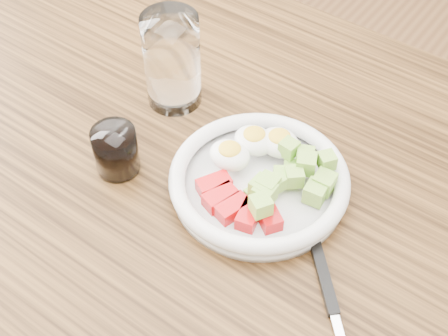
# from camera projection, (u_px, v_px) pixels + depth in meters

# --- Properties ---
(dining_table) EXTENTS (1.50, 0.90, 0.77)m
(dining_table) POSITION_uv_depth(u_px,v_px,m) (225.00, 232.00, 0.94)
(dining_table) COLOR brown
(dining_table) RESTS_ON ground
(bowl) EXTENTS (0.25, 0.25, 0.06)m
(bowl) POSITION_uv_depth(u_px,v_px,m) (260.00, 178.00, 0.85)
(bowl) COLOR white
(bowl) RESTS_ON dining_table
(fork) EXTENTS (0.16, 0.17, 0.01)m
(fork) POSITION_uv_depth(u_px,v_px,m) (330.00, 298.00, 0.75)
(fork) COLOR black
(fork) RESTS_ON dining_table
(water_glass) EXTENTS (0.08, 0.08, 0.15)m
(water_glass) POSITION_uv_depth(u_px,v_px,m) (172.00, 61.00, 0.93)
(water_glass) COLOR white
(water_glass) RESTS_ON dining_table
(coffee_glass) EXTENTS (0.06, 0.06, 0.07)m
(coffee_glass) POSITION_uv_depth(u_px,v_px,m) (116.00, 151.00, 0.87)
(coffee_glass) COLOR white
(coffee_glass) RESTS_ON dining_table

